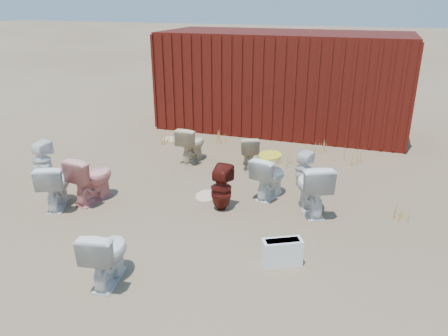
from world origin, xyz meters
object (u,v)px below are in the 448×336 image
(toilet_front_maroon, at_px, (221,188))
(toilet_front_e, at_px, (312,187))
(toilet_back_beige_right, at_px, (192,144))
(toilet_front_c, at_px, (107,254))
(toilet_back_e, at_px, (303,169))
(toilet_front_a, at_px, (55,185))
(shipping_container, at_px, (283,81))
(loose_tank, at_px, (282,252))
(toilet_back_beige_left, at_px, (249,151))
(toilet_front_pink, at_px, (92,178))
(toilet_back_yellowlid, at_px, (269,176))
(toilet_back_a, at_px, (42,160))

(toilet_front_maroon, bearing_deg, toilet_front_e, -160.24)
(toilet_back_beige_right, bearing_deg, toilet_front_c, 104.37)
(toilet_front_e, bearing_deg, toilet_back_e, -98.44)
(toilet_front_a, distance_m, toilet_back_e, 4.22)
(toilet_front_c, bearing_deg, shipping_container, -104.02)
(toilet_back_beige_right, height_order, loose_tank, toilet_back_beige_right)
(toilet_back_beige_left, bearing_deg, toilet_front_a, 26.29)
(loose_tank, bearing_deg, shipping_container, 73.64)
(toilet_front_pink, height_order, toilet_back_beige_left, toilet_front_pink)
(toilet_front_pink, xyz_separation_m, toilet_back_yellowlid, (2.74, 1.10, -0.03))
(toilet_back_e, bearing_deg, toilet_back_beige_right, 3.99)
(toilet_front_pink, xyz_separation_m, loose_tank, (3.37, -0.85, -0.23))
(toilet_front_c, height_order, toilet_back_a, toilet_back_a)
(shipping_container, distance_m, toilet_back_e, 3.90)
(toilet_front_a, height_order, toilet_back_beige_right, toilet_front_a)
(toilet_back_beige_left, distance_m, loose_tank, 3.44)
(toilet_front_pink, distance_m, toilet_front_e, 3.57)
(toilet_front_maroon, bearing_deg, shipping_container, -84.68)
(toilet_back_a, bearing_deg, toilet_front_maroon, -172.50)
(toilet_front_a, bearing_deg, toilet_back_beige_right, -138.69)
(toilet_front_pink, bearing_deg, toilet_back_beige_left, -122.16)
(toilet_front_c, distance_m, toilet_back_yellowlid, 3.20)
(toilet_front_e, height_order, toilet_back_yellowlid, toilet_front_e)
(toilet_front_pink, relative_size, toilet_back_e, 1.25)
(toilet_front_maroon, relative_size, loose_tank, 1.47)
(toilet_front_maroon, relative_size, toilet_front_e, 0.87)
(toilet_front_a, xyz_separation_m, toilet_back_a, (-1.01, 0.90, -0.01))
(toilet_back_beige_left, bearing_deg, toilet_front_e, 111.46)
(toilet_back_beige_right, bearing_deg, toilet_front_pink, 75.54)
(shipping_container, xyz_separation_m, toilet_front_c, (-0.56, -7.22, -0.83))
(toilet_front_a, height_order, toilet_back_yellowlid, toilet_front_a)
(toilet_back_a, bearing_deg, shipping_container, -115.89)
(toilet_back_a, bearing_deg, toilet_back_e, -155.26)
(toilet_back_a, bearing_deg, toilet_front_e, -167.52)
(toilet_back_yellowlid, bearing_deg, toilet_back_e, -109.13)
(shipping_container, bearing_deg, toilet_front_pink, -110.77)
(toilet_front_e, relative_size, toilet_back_e, 1.32)
(toilet_front_a, distance_m, toilet_back_beige_left, 3.65)
(toilet_front_c, bearing_deg, toilet_back_yellowlid, -122.68)
(toilet_front_pink, relative_size, toilet_back_a, 1.09)
(toilet_front_c, relative_size, toilet_front_e, 0.87)
(toilet_front_a, relative_size, toilet_front_e, 0.90)
(toilet_front_maroon, distance_m, toilet_back_e, 1.75)
(toilet_front_pink, bearing_deg, loose_tank, 174.88)
(toilet_front_a, distance_m, toilet_back_beige_right, 2.95)
(toilet_back_beige_left, distance_m, toilet_back_yellowlid, 1.41)
(shipping_container, relative_size, toilet_back_yellowlid, 8.16)
(toilet_back_beige_left, bearing_deg, shipping_container, -111.74)
(toilet_front_pink, xyz_separation_m, toilet_front_maroon, (2.13, 0.38, -0.03))
(toilet_back_e, bearing_deg, toilet_back_beige_left, -9.16)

